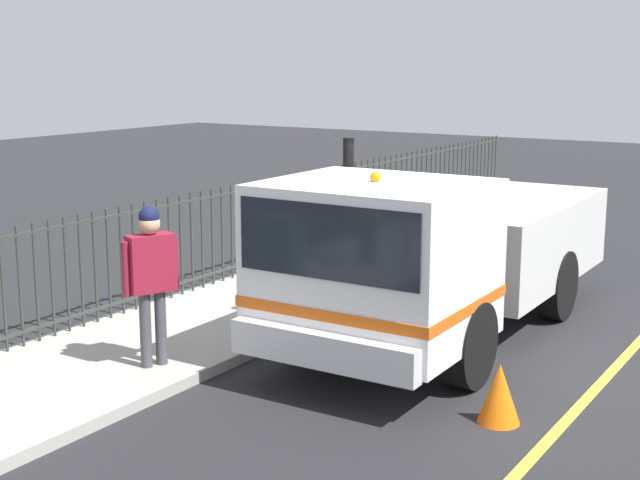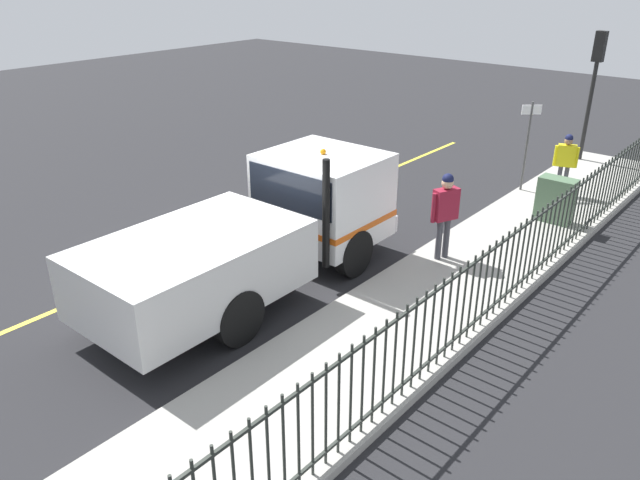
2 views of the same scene
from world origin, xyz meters
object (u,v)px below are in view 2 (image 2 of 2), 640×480
at_px(street_sign, 528,136).
at_px(utility_cabinet, 556,200).
at_px(work_truck, 271,224).
at_px(worker_standing, 445,207).
at_px(traffic_light_near, 596,70).
at_px(pedestrian_distant, 566,158).
at_px(traffic_cone, 280,217).

bearing_deg(street_sign, utility_cabinet, -46.93).
bearing_deg(work_truck, worker_standing, 52.74).
xyz_separation_m(work_truck, utility_cabinet, (3.11, 6.22, -0.56)).
bearing_deg(street_sign, traffic_light_near, 86.41).
bearing_deg(utility_cabinet, worker_standing, -106.51).
relative_size(pedestrian_distant, street_sign, 0.68).
bearing_deg(worker_standing, traffic_cone, -54.15).
relative_size(work_truck, street_sign, 2.77).
height_order(worker_standing, utility_cabinet, worker_standing).
distance_m(pedestrian_distant, traffic_light_near, 3.91).
height_order(worker_standing, street_sign, street_sign).
distance_m(work_truck, street_sign, 7.97).
relative_size(pedestrian_distant, traffic_light_near, 0.42).
xyz_separation_m(worker_standing, utility_cabinet, (1.01, 3.42, -0.59)).
height_order(worker_standing, pedestrian_distant, worker_standing).
distance_m(work_truck, worker_standing, 3.50).
xyz_separation_m(traffic_light_near, traffic_cone, (-3.55, -9.65, -2.51)).
bearing_deg(traffic_cone, pedestrian_distant, 55.74).
bearing_deg(worker_standing, work_truck, -13.43).
distance_m(utility_cabinet, traffic_cone, 6.41).
relative_size(traffic_light_near, street_sign, 1.61).
height_order(work_truck, utility_cabinet, work_truck).
bearing_deg(work_truck, traffic_cone, 129.93).
distance_m(pedestrian_distant, utility_cabinet, 2.08).
xyz_separation_m(worker_standing, traffic_light_near, (-0.22, 8.82, 1.57)).
bearing_deg(utility_cabinet, pedestrian_distant, 105.88).
relative_size(work_truck, traffic_light_near, 1.73).
bearing_deg(street_sign, worker_standing, -84.72).
bearing_deg(work_truck, pedestrian_distant, 72.23).
xyz_separation_m(worker_standing, traffic_cone, (-3.77, -0.83, -0.94)).
bearing_deg(worker_standing, pedestrian_distant, -161.44).
height_order(utility_cabinet, traffic_cone, utility_cabinet).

